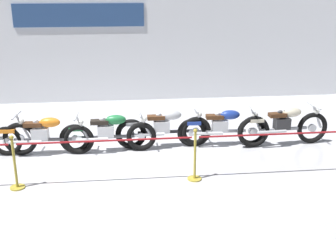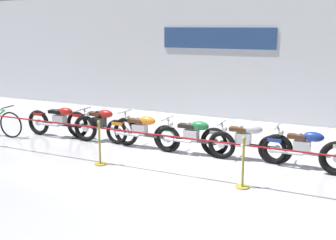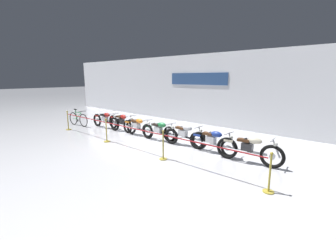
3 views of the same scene
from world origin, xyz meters
name	(u,v)px [view 2 (image 2 of 3)]	position (x,y,z in m)	size (l,w,h in m)	color
ground_plane	(183,161)	(0.00, 0.00, 0.00)	(120.00, 120.00, 0.00)	silver
back_wall	(243,58)	(0.00, 5.12, 2.10)	(28.00, 0.29, 4.20)	white
motorcycle_red_0	(61,122)	(-4.00, 0.48, 0.47)	(2.43, 0.62, 0.95)	black
motorcycle_red_1	(101,125)	(-2.76, 0.65, 0.48)	(2.46, 0.62, 0.96)	black
motorcycle_orange_2	(142,131)	(-1.41, 0.55, 0.46)	(2.27, 0.62, 0.92)	black
motorcycle_green_3	(193,137)	(0.03, 0.56, 0.45)	(2.18, 0.62, 0.92)	black
motorcycle_silver_4	(245,141)	(1.31, 0.71, 0.46)	(2.24, 0.62, 0.94)	black
motorcycle_blue_5	(305,149)	(2.67, 0.66, 0.46)	(2.10, 0.62, 0.92)	black
stanchion_far_left	(108,135)	(-1.42, -1.06, 0.74)	(10.58, 0.28, 1.05)	gold
stanchion_mid_left	(100,150)	(-1.65, -1.06, 0.36)	(0.28, 0.28, 1.05)	gold
stanchion_mid_right	(243,170)	(1.72, -1.06, 0.36)	(0.28, 0.28, 1.05)	gold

